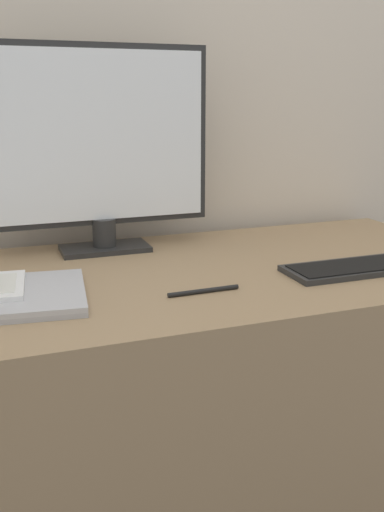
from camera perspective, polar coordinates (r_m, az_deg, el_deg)
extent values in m
cube|color=beige|center=(1.54, -8.86, 18.60)|extent=(3.60, 0.05, 2.40)
cube|color=#997A56|center=(1.36, -3.84, -17.10)|extent=(1.58, 0.65, 0.76)
cube|color=#262626|center=(1.40, -8.70, 0.77)|extent=(0.21, 0.11, 0.01)
cylinder|color=#262626|center=(1.39, -8.77, 2.35)|extent=(0.06, 0.06, 0.07)
cube|color=#262626|center=(1.36, -9.22, 11.70)|extent=(0.52, 0.01, 0.41)
cube|color=white|center=(1.35, -9.15, 11.68)|extent=(0.49, 0.01, 0.38)
cube|color=#282828|center=(1.27, 15.86, -1.19)|extent=(0.30, 0.12, 0.01)
cube|color=black|center=(1.26, 15.96, -0.91)|extent=(0.28, 0.10, 0.00)
cube|color=#A3A3A8|center=(1.09, -18.51, -4.15)|extent=(0.32, 0.26, 0.01)
cube|color=#B2B2B7|center=(1.09, -18.55, -3.69)|extent=(0.32, 0.26, 0.01)
cylinder|color=black|center=(1.08, 1.17, -3.51)|extent=(0.14, 0.01, 0.01)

